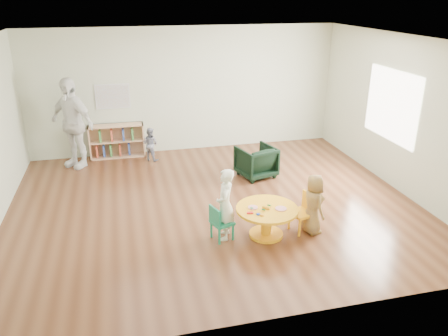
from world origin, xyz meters
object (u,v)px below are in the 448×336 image
Objects in this scene: kid_chair_right at (304,211)px; child_left at (225,204)px; adult_caretaker at (72,123)px; bookshelf at (116,141)px; armchair at (256,161)px; child_right at (313,204)px; kid_chair_left at (220,222)px; activity_table at (267,217)px; toddler at (150,144)px.

child_left is at bearing 71.43° from kid_chair_right.
bookshelf is at bearing 65.59° from adult_caretaker.
child_left is (-1.17, -2.16, 0.24)m from armchair.
adult_caretaker is at bearing -156.14° from bookshelf.
armchair is 0.37× the size of adult_caretaker.
kid_chair_right is 0.20m from child_right.
bookshelf is at bearing 19.03° from kid_chair_right.
armchair reaches higher than kid_chair_left.
kid_chair_right reaches higher than activity_table.
child_left reaches higher than armchair.
toddler is (-2.16, 3.73, -0.11)m from child_right.
bookshelf is 1.73× the size of armchair.
child_right is at bearing -55.07° from bookshelf.
child_right is 5.32m from adult_caretaker.
bookshelf is (-2.78, 4.05, 0.04)m from kid_chair_right.
child_left is at bearing -14.77° from adult_caretaker.
kid_chair_left is 0.80× the size of armchair.
child_left is at bearing 141.28° from toddler.
kid_chair_left is 4.28m from bookshelf.
toddler is (-0.82, 3.58, -0.19)m from child_left.
kid_chair_left is 2.54m from armchair.
kid_chair_right is at bearing 76.17° from armchair.
kid_chair_left is 0.28m from child_left.
activity_table is 0.78× the size of bookshelf.
child_right is (1.35, -0.15, -0.08)m from child_left.
kid_chair_right is 5.20m from adult_caretaker.
kid_chair_left is at bearing -70.24° from bookshelf.
child_right reaches higher than toddler.
toddler is (-0.72, 3.62, 0.07)m from kid_chair_left.
child_right is 1.28× the size of toddler.
activity_table is 3.95m from toddler.
activity_table is 1.27× the size of toddler.
child_right is at bearing 67.65° from kid_chair_left.
child_right reaches higher than activity_table.
kid_chair_right is 0.55× the size of child_left.
armchair is at bearing 132.09° from kid_chair_left.
activity_table is at bearing 78.85° from child_right.
bookshelf is 1.10m from adult_caretaker.
child_right is 4.31m from toddler.
toddler reaches higher than activity_table.
activity_table is at bearing 60.70° from armchair.
child_right is at bearing 158.56° from toddler.
bookshelf is 5.04m from child_right.
armchair is at bearing -2.46° from child_right.
child_right is (1.44, -0.11, 0.18)m from kid_chair_left.
toddler is at bearing -51.32° from armchair.
bookshelf reaches higher than activity_table.
toddler is at bearing 40.64° from adult_caretaker.
armchair is 2.44m from toddler.
toddler is 0.39× the size of adult_caretaker.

